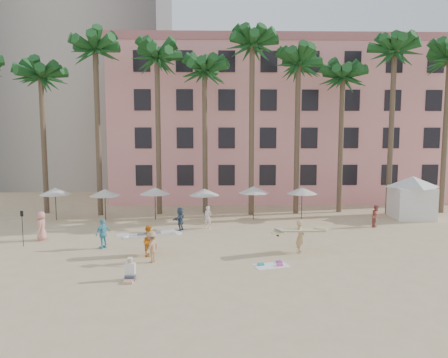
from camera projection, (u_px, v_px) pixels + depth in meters
name	position (u px, v px, depth m)	size (l,w,h in m)	color
ground	(217.00, 270.00, 20.19)	(120.00, 120.00, 0.00)	#D1B789
pink_hotel	(278.00, 125.00, 45.35)	(35.00, 14.00, 16.00)	pink
grey_tower	(85.00, 4.00, 54.95)	(22.00, 18.00, 50.00)	#A89E8E
palm_row	(222.00, 63.00, 33.75)	(44.40, 5.40, 16.30)	brown
umbrella_row	(180.00, 191.00, 32.31)	(22.50, 2.70, 2.73)	#332B23
cabana	(412.00, 193.00, 32.90)	(4.83, 4.83, 3.50)	silver
beach_towel	(272.00, 265.00, 20.90)	(2.01, 1.46, 0.14)	white
carrier_yellow	(300.00, 235.00, 23.09)	(3.05, 1.75, 1.91)	tan
carrier_white	(149.00, 239.00, 22.63)	(3.02, 1.29, 1.72)	orange
beachgoers	(174.00, 226.00, 26.11)	(24.20, 9.28, 1.90)	#A34D44
paddle	(22.00, 224.00, 24.39)	(0.18, 0.04, 2.23)	black
seated_man	(130.00, 273.00, 18.71)	(0.47, 0.82, 1.06)	#3F3F4C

